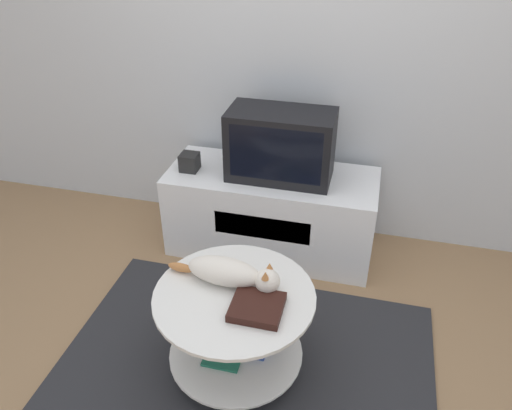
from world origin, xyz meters
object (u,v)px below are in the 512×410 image
tv (281,145)px  cat (231,273)px  speaker (190,162)px  dvd_box (257,307)px

tv → cat: bearing=-91.5°
cat → tv: bearing=92.4°
tv → speaker: bearing=-174.1°
tv → speaker: 0.60m
tv → dvd_box: size_ratio=2.79×
dvd_box → cat: cat is taller
tv → speaker: (-0.58, -0.06, -0.16)m
tv → cat: tv is taller
speaker → dvd_box: 1.29m
speaker → cat: 1.08m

